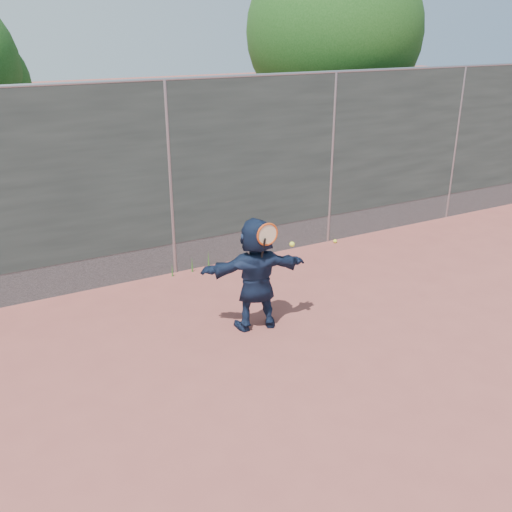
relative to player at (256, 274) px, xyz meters
name	(u,v)px	position (x,y,z in m)	size (l,w,h in m)	color
ground	(288,382)	(-0.30, -1.31, -0.75)	(80.00, 80.00, 0.00)	#9E4C42
player	(256,274)	(0.00, 0.00, 0.00)	(1.40, 0.44, 1.51)	#16233E
ball_ground	(335,241)	(2.76, 2.04, -0.72)	(0.07, 0.07, 0.07)	#EBF937
fence	(170,177)	(-0.30, 2.19, 0.83)	(20.00, 0.06, 3.03)	#38423D
swing_action	(270,237)	(0.08, -0.20, 0.56)	(0.52, 0.15, 0.51)	#CF4613
tree_right	(339,37)	(4.38, 4.45, 2.74)	(3.78, 3.60, 5.39)	#382314
weed_clump	(195,263)	(-0.01, 2.08, -0.62)	(0.68, 0.07, 0.30)	#387226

